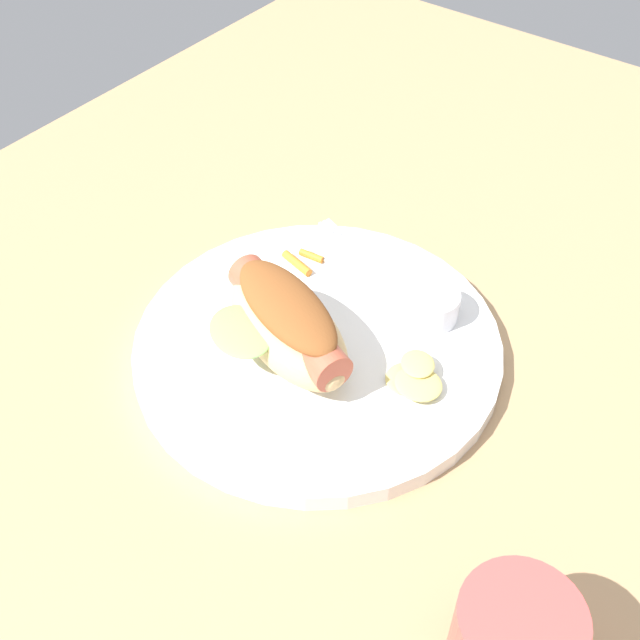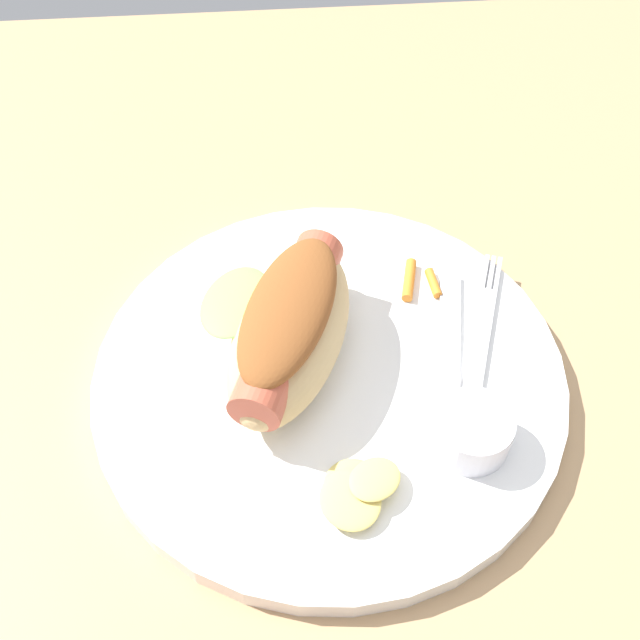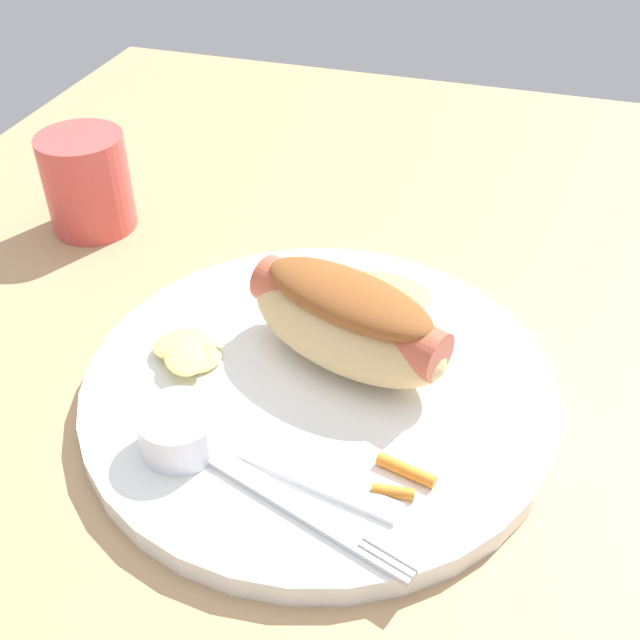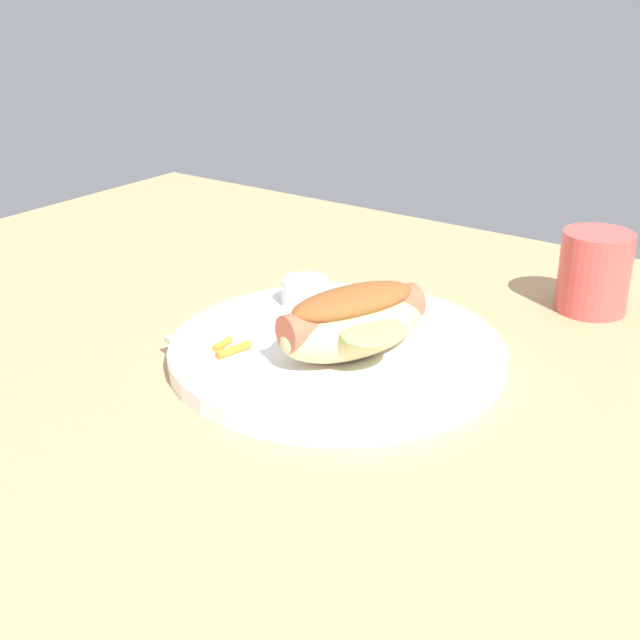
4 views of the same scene
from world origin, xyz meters
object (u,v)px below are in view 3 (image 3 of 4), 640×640
knife (288,468)px  carrot_garnish (402,477)px  plate (319,387)px  hot_dog (344,318)px  fork (286,500)px  chips_pile (187,352)px  drinking_cup (87,182)px  sauce_ramekin (180,431)px

knife → carrot_garnish: bearing=21.2°
plate → hot_dog: (2.46, -0.95, 4.05)cm
fork → chips_pile: size_ratio=2.51×
knife → chips_pile: 11.68cm
knife → chips_pile: chips_pile is taller
knife → drinking_cup: 34.05cm
knife → sauce_ramekin: bearing=-168.4°
hot_dog → chips_pile: hot_dog is taller
plate → hot_dog: bearing=-21.1°
sauce_ramekin → knife: bearing=-89.5°
chips_pile → drinking_cup: (15.51, 16.10, 1.88)cm
sauce_ramekin → drinking_cup: 29.48cm
plate → carrot_garnish: size_ratio=8.50×
chips_pile → drinking_cup: size_ratio=0.71×
hot_dog → sauce_ramekin: bearing=-102.9°
chips_pile → carrot_garnish: (-5.88, -15.61, -0.32)cm
drinking_cup → fork: bearing=-133.4°
plate → carrot_garnish: (-6.72, -6.86, 1.16)cm
sauce_ramekin → chips_pile: (7.05, 2.84, -0.62)cm
sauce_ramekin → knife: sauce_ramekin is taller
sauce_ramekin → drinking_cup: bearing=40.0°
knife → plate: bearing=105.4°
fork → sauce_ramekin: bearing=-177.1°
hot_dog → drinking_cup: (12.21, 25.79, -0.70)cm
hot_dog → chips_pile: (-3.30, 9.69, -2.58)cm
carrot_garnish → sauce_ramekin: bearing=95.3°
fork → drinking_cup: 35.92cm
sauce_ramekin → fork: size_ratio=0.32×
hot_dog → sauce_ramekin: hot_dog is taller
chips_pile → hot_dog: bearing=-71.2°
plate → hot_dog: size_ratio=1.93×
plate → drinking_cup: size_ratio=3.65×
sauce_ramekin → carrot_garnish: bearing=-84.7°
knife → chips_pile: (6.99, 9.34, 0.49)cm
chips_pile → carrot_garnish: size_ratio=1.66×
drinking_cup → chips_pile: bearing=-133.9°
plate → carrot_garnish: bearing=-134.4°
chips_pile → drinking_cup: bearing=46.1°
hot_dog → knife: (-10.29, 0.35, -3.07)cm
hot_dog → knife: 10.75cm
plate → carrot_garnish: carrot_garnish is taller
fork → carrot_garnish: bearing=48.7°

